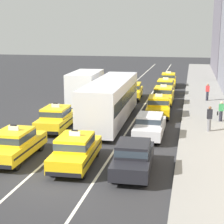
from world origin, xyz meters
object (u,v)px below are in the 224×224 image
object	(u,v)px
pedestrian_mid_block	(221,111)
taxi_left_nearest	(15,144)
sedan_right_nearest	(133,156)
taxi_right_sixth	(168,79)
taxi_right_fourth	(163,95)
taxi_center_nearest	(76,150)
bus_center_second	(111,99)
pedestrian_by_storefront	(207,92)
taxi_left_second	(56,118)
sedan_right_second	(150,125)
taxi_center_third	(132,90)
box_truck_left_third	(88,88)
pedestrian_near_crosswalk	(209,119)
taxi_right_third	(159,106)
taxi_right_fifth	(165,87)

from	to	relation	value
pedestrian_mid_block	taxi_left_nearest	bearing A→B (deg)	-137.33
sedan_right_nearest	taxi_right_sixth	size ratio (longest dim) A/B	0.95
taxi_left_nearest	taxi_right_fourth	bearing A→B (deg)	68.51
taxi_center_nearest	bus_center_second	world-z (taller)	bus_center_second
taxi_left_nearest	pedestrian_by_storefront	bearing A→B (deg)	60.25
taxi_left_second	taxi_right_fourth	world-z (taller)	same
sedan_right_second	pedestrian_mid_block	distance (m)	6.84
taxi_center_third	taxi_left_second	bearing A→B (deg)	-104.59
taxi_left_second	taxi_right_fourth	xyz separation A→B (m)	(6.56, 10.75, 0.00)
box_truck_left_third	taxi_center_nearest	bearing A→B (deg)	-76.24
taxi_center_nearest	box_truck_left_third	bearing A→B (deg)	103.76
pedestrian_near_crosswalk	pedestrian_by_storefront	bearing A→B (deg)	88.67
sedan_right_nearest	taxi_right_third	bearing A→B (deg)	89.49
sedan_right_nearest	pedestrian_near_crosswalk	distance (m)	8.94
pedestrian_near_crosswalk	pedestrian_mid_block	bearing A→B (deg)	72.33
taxi_left_nearest	sedan_right_nearest	size ratio (longest dim) A/B	1.05
taxi_center_third	sedan_right_nearest	bearing A→B (deg)	-80.58
taxi_right_fifth	pedestrian_mid_block	distance (m)	12.51
taxi_center_nearest	pedestrian_mid_block	world-z (taller)	taxi_center_nearest
taxi_left_second	taxi_left_nearest	bearing A→B (deg)	-90.41
sedan_right_nearest	sedan_right_second	xyz separation A→B (m)	(0.10, 6.15, 0.00)
taxi_left_second	sedan_right_second	world-z (taller)	taxi_left_second
pedestrian_by_storefront	taxi_center_nearest	bearing A→B (deg)	-110.74
taxi_left_second	sedan_right_nearest	size ratio (longest dim) A/B	1.06
taxi_center_third	pedestrian_mid_block	xyz separation A→B (m)	(8.06, -8.18, 0.03)
sedan_right_second	pedestrian_by_storefront	size ratio (longest dim) A/B	2.61
taxi_center_third	taxi_right_fifth	size ratio (longest dim) A/B	1.02
taxi_center_nearest	taxi_right_sixth	world-z (taller)	same
taxi_left_second	taxi_right_fifth	bearing A→B (deg)	68.19
box_truck_left_third	taxi_right_third	distance (m)	7.10
taxi_right_fifth	pedestrian_mid_block	bearing A→B (deg)	-66.58
bus_center_second	sedan_right_nearest	size ratio (longest dim) A/B	2.58
taxi_left_nearest	box_truck_left_third	distance (m)	14.04
taxi_left_nearest	box_truck_left_third	bearing A→B (deg)	90.01
taxi_left_nearest	taxi_left_second	xyz separation A→B (m)	(0.04, 6.03, 0.00)
taxi_right_sixth	pedestrian_near_crosswalk	world-z (taller)	taxi_right_sixth
taxi_right_sixth	pedestrian_by_storefront	bearing A→B (deg)	-64.61
sedan_right_second	pedestrian_near_crosswalk	size ratio (longest dim) A/B	2.51
taxi_right_third	taxi_right_fourth	bearing A→B (deg)	90.35
taxi_left_nearest	pedestrian_mid_block	size ratio (longest dim) A/B	3.00
box_truck_left_third	bus_center_second	bearing A→B (deg)	-57.05
taxi_left_second	taxi_right_sixth	xyz separation A→B (m)	(6.29, 21.87, 0.00)
bus_center_second	taxi_right_third	distance (m)	4.41
pedestrian_mid_block	pedestrian_by_storefront	distance (m)	8.24
pedestrian_near_crosswalk	taxi_center_nearest	bearing A→B (deg)	-131.72
taxi_right_third	taxi_right_fourth	distance (m)	5.13
taxi_center_third	taxi_right_fifth	distance (m)	4.52
taxi_left_nearest	pedestrian_mid_block	bearing A→B (deg)	42.67
taxi_right_fourth	box_truck_left_third	bearing A→B (deg)	-157.26
bus_center_second	taxi_right_third	bearing A→B (deg)	39.18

